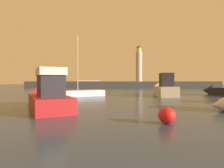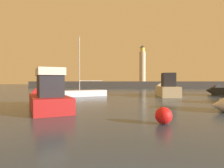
{
  "view_description": "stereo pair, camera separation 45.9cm",
  "coord_description": "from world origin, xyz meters",
  "px_view_note": "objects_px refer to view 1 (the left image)",
  "views": [
    {
      "loc": [
        -0.95,
        -1.95,
        2.38
      ],
      "look_at": [
        -1.63,
        16.98,
        2.11
      ],
      "focal_mm": 30.45,
      "sensor_mm": 36.0,
      "label": 1
    },
    {
      "loc": [
        -0.49,
        -1.93,
        2.38
      ],
      "look_at": [
        -1.63,
        16.98,
        2.11
      ],
      "focal_mm": 30.45,
      "sensor_mm": 36.0,
      "label": 2
    }
  ],
  "objects_px": {
    "lighthouse": "(139,64)",
    "mooring_buoy": "(167,115)",
    "motorboat_0": "(47,96)",
    "motorboat_2": "(163,89)",
    "sailboat_moored": "(82,93)"
  },
  "relations": [
    {
      "from": "lighthouse",
      "to": "mooring_buoy",
      "type": "xyz_separation_m",
      "value": [
        -5.01,
        -62.47,
        -8.39
      ]
    },
    {
      "from": "lighthouse",
      "to": "motorboat_2",
      "type": "xyz_separation_m",
      "value": [
        -0.26,
        -41.24,
        -7.76
      ]
    },
    {
      "from": "lighthouse",
      "to": "motorboat_2",
      "type": "bearing_deg",
      "value": -90.37
    },
    {
      "from": "motorboat_0",
      "to": "mooring_buoy",
      "type": "height_order",
      "value": "motorboat_0"
    },
    {
      "from": "lighthouse",
      "to": "sailboat_moored",
      "type": "distance_m",
      "value": 46.28
    },
    {
      "from": "sailboat_moored",
      "to": "mooring_buoy",
      "type": "distance_m",
      "value": 20.79
    },
    {
      "from": "mooring_buoy",
      "to": "sailboat_moored",
      "type": "bearing_deg",
      "value": 114.06
    },
    {
      "from": "motorboat_0",
      "to": "lighthouse",
      "type": "bearing_deg",
      "value": 75.96
    },
    {
      "from": "motorboat_0",
      "to": "mooring_buoy",
      "type": "relative_size",
      "value": 9.97
    },
    {
      "from": "motorboat_0",
      "to": "mooring_buoy",
      "type": "bearing_deg",
      "value": -33.36
    },
    {
      "from": "motorboat_2",
      "to": "lighthouse",
      "type": "bearing_deg",
      "value": 89.63
    },
    {
      "from": "lighthouse",
      "to": "motorboat_0",
      "type": "xyz_separation_m",
      "value": [
        -14.12,
        -56.47,
        -7.84
      ]
    },
    {
      "from": "motorboat_2",
      "to": "mooring_buoy",
      "type": "distance_m",
      "value": 21.76
    },
    {
      "from": "lighthouse",
      "to": "mooring_buoy",
      "type": "height_order",
      "value": "lighthouse"
    },
    {
      "from": "lighthouse",
      "to": "mooring_buoy",
      "type": "relative_size",
      "value": 14.57
    }
  ]
}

